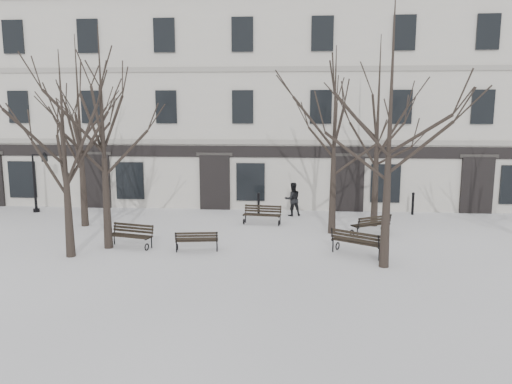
# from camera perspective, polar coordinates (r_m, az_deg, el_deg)

# --- Properties ---
(ground) EXTENTS (100.00, 100.00, 0.00)m
(ground) POSITION_cam_1_polar(r_m,az_deg,el_deg) (18.74, 2.22, -6.98)
(ground) COLOR white
(ground) RESTS_ON ground
(building) EXTENTS (40.40, 10.20, 11.40)m
(building) POSITION_cam_1_polar(r_m,az_deg,el_deg) (30.92, 3.17, 9.87)
(building) COLOR #BAB6AC
(building) RESTS_ON ground
(tree_0) EXTENTS (5.12, 5.12, 7.32)m
(tree_0) POSITION_cam_1_polar(r_m,az_deg,el_deg) (18.79, -21.18, 6.61)
(tree_0) COLOR black
(tree_0) RESTS_ON ground
(tree_1) EXTENTS (5.81, 5.81, 8.30)m
(tree_1) POSITION_cam_1_polar(r_m,az_deg,el_deg) (19.51, -17.20, 8.73)
(tree_1) COLOR black
(tree_1) RESTS_ON ground
(tree_2) EXTENTS (6.27, 6.27, 8.96)m
(tree_2) POSITION_cam_1_polar(r_m,az_deg,el_deg) (16.88, 15.17, 10.15)
(tree_2) COLOR black
(tree_2) RESTS_ON ground
(tree_4) EXTENTS (5.96, 5.96, 8.51)m
(tree_4) POSITION_cam_1_polar(r_m,az_deg,el_deg) (23.68, -19.62, 8.98)
(tree_4) COLOR black
(tree_4) RESTS_ON ground
(tree_5) EXTENTS (5.51, 5.51, 7.87)m
(tree_5) POSITION_cam_1_polar(r_m,az_deg,el_deg) (21.23, 8.97, 8.32)
(tree_5) COLOR black
(tree_5) RESTS_ON ground
(tree_6) EXTENTS (5.95, 5.95, 8.50)m
(tree_6) POSITION_cam_1_polar(r_m,az_deg,el_deg) (22.99, 13.80, 9.24)
(tree_6) COLOR black
(tree_6) RESTS_ON ground
(bench_0) EXTENTS (1.87, 1.07, 0.90)m
(bench_0) POSITION_cam_1_polar(r_m,az_deg,el_deg) (19.99, -14.13, -4.76)
(bench_0) COLOR black
(bench_0) RESTS_ON ground
(bench_1) EXTENTS (1.65, 0.79, 0.80)m
(bench_1) POSITION_cam_1_polar(r_m,az_deg,el_deg) (18.97, -6.79, -5.47)
(bench_1) COLOR black
(bench_1) RESTS_ON ground
(bench_2) EXTENTS (1.97, 1.58, 0.97)m
(bench_2) POSITION_cam_1_polar(r_m,az_deg,el_deg) (18.64, 11.48, -5.58)
(bench_2) COLOR black
(bench_2) RESTS_ON ground
(bench_3) EXTENTS (1.80, 0.85, 0.88)m
(bench_3) POSITION_cam_1_polar(r_m,az_deg,el_deg) (23.18, 0.72, -2.54)
(bench_3) COLOR black
(bench_3) RESTS_ON ground
(bench_4) EXTENTS (1.80, 1.42, 0.88)m
(bench_4) POSITION_cam_1_polar(r_m,az_deg,el_deg) (21.75, 13.08, -3.59)
(bench_4) COLOR black
(bench_4) RESTS_ON ground
(lamp_post) EXTENTS (0.98, 0.36, 3.13)m
(lamp_post) POSITION_cam_1_polar(r_m,az_deg,el_deg) (28.00, -23.63, 1.52)
(lamp_post) COLOR black
(lamp_post) RESTS_ON ground
(bollard_a) EXTENTS (0.15, 0.15, 1.14)m
(bollard_a) POSITION_cam_1_polar(r_m,az_deg,el_deg) (25.16, 0.30, -1.27)
(bollard_a) COLOR black
(bollard_a) RESTS_ON ground
(bollard_b) EXTENTS (0.15, 0.15, 1.16)m
(bollard_b) POSITION_cam_1_polar(r_m,az_deg,el_deg) (26.41, 17.49, -1.18)
(bollard_b) COLOR black
(bollard_b) RESTS_ON ground
(pedestrian_b) EXTENTS (0.97, 0.84, 1.69)m
(pedestrian_b) POSITION_cam_1_polar(r_m,az_deg,el_deg) (25.15, 4.18, -2.72)
(pedestrian_b) COLOR black
(pedestrian_b) RESTS_ON ground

